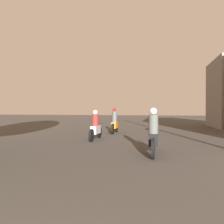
{
  "coord_description": "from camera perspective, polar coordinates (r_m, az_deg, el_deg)",
  "views": [
    {
      "loc": [
        0.96,
        0.39,
        1.53
      ],
      "look_at": [
        -2.75,
        18.01,
        1.34
      ],
      "focal_mm": 35.0,
      "sensor_mm": 36.0,
      "label": 1
    }
  ],
  "objects": [
    {
      "name": "motorcycle_black",
      "position": [
        7.6,
        10.76,
        -6.12
      ],
      "size": [
        0.6,
        2.04,
        1.6
      ],
      "rotation": [
        0.0,
        0.0,
        0.17
      ],
      "color": "black",
      "rests_on": "ground_plane"
    },
    {
      "name": "motorcycle_orange",
      "position": [
        14.22,
        0.7,
        -2.9
      ],
      "size": [
        0.6,
        1.92,
        1.67
      ],
      "rotation": [
        0.0,
        0.0,
        0.1
      ],
      "color": "black",
      "rests_on": "ground_plane"
    },
    {
      "name": "motorcycle_silver",
      "position": [
        11.2,
        -4.31,
        -4.14
      ],
      "size": [
        0.6,
        2.1,
        1.52
      ],
      "rotation": [
        0.0,
        0.0,
        -0.13
      ],
      "color": "black",
      "rests_on": "ground_plane"
    }
  ]
}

